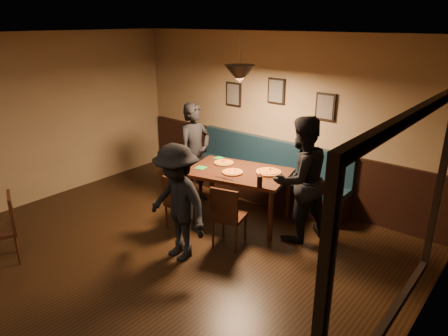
# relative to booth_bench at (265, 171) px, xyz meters

# --- Properties ---
(floor) EXTENTS (7.00, 7.00, 0.00)m
(floor) POSITION_rel_booth_bench_xyz_m (0.00, -3.20, -0.50)
(floor) COLOR black
(floor) RESTS_ON ground
(ceiling) EXTENTS (7.00, 7.00, 0.00)m
(ceiling) POSITION_rel_booth_bench_xyz_m (0.00, -3.20, 2.30)
(ceiling) COLOR silver
(ceiling) RESTS_ON ground
(wall_back) EXTENTS (6.00, 0.00, 6.00)m
(wall_back) POSITION_rel_booth_bench_xyz_m (0.00, 0.30, 0.90)
(wall_back) COLOR #8C704F
(wall_back) RESTS_ON ground
(wall_right) EXTENTS (0.00, 7.00, 7.00)m
(wall_right) POSITION_rel_booth_bench_xyz_m (3.00, -3.20, 0.90)
(wall_right) COLOR #8C704F
(wall_right) RESTS_ON ground
(wainscot) EXTENTS (5.88, 0.06, 1.00)m
(wainscot) POSITION_rel_booth_bench_xyz_m (0.00, 0.27, 0.00)
(wainscot) COLOR black
(wainscot) RESTS_ON ground
(booth_bench) EXTENTS (3.00, 0.60, 1.00)m
(booth_bench) POSITION_rel_booth_bench_xyz_m (0.00, 0.00, 0.00)
(booth_bench) COLOR #0F232D
(booth_bench) RESTS_ON ground
(window_frame) EXTENTS (0.06, 2.56, 1.86)m
(window_frame) POSITION_rel_booth_bench_xyz_m (2.96, -2.70, 1.00)
(window_frame) COLOR black
(window_frame) RESTS_ON wall_right
(window_glass) EXTENTS (0.00, 2.40, 2.40)m
(window_glass) POSITION_rel_booth_bench_xyz_m (2.93, -2.70, 1.00)
(window_glass) COLOR black
(window_glass) RESTS_ON wall_right
(picture_left) EXTENTS (0.32, 0.04, 0.42)m
(picture_left) POSITION_rel_booth_bench_xyz_m (-0.90, 0.27, 1.20)
(picture_left) COLOR black
(picture_left) RESTS_ON wall_back
(picture_center) EXTENTS (0.32, 0.04, 0.42)m
(picture_center) POSITION_rel_booth_bench_xyz_m (0.00, 0.27, 1.35)
(picture_center) COLOR black
(picture_center) RESTS_ON wall_back
(picture_right) EXTENTS (0.32, 0.04, 0.42)m
(picture_right) POSITION_rel_booth_bench_xyz_m (0.90, 0.27, 1.20)
(picture_right) COLOR black
(picture_right) RESTS_ON wall_back
(pendant_lamp) EXTENTS (0.44, 0.44, 0.25)m
(pendant_lamp) POSITION_rel_booth_bench_xyz_m (0.14, -0.92, 1.75)
(pendant_lamp) COLOR black
(pendant_lamp) RESTS_ON ceiling
(dining_table) EXTENTS (1.69, 1.30, 0.81)m
(dining_table) POSITION_rel_booth_bench_xyz_m (0.14, -0.92, -0.10)
(dining_table) COLOR #301D0D
(dining_table) RESTS_ON floor
(chair_near_left) EXTENTS (0.38, 0.38, 0.85)m
(chair_near_left) POSITION_rel_booth_bench_xyz_m (-0.33, -1.70, -0.07)
(chair_near_left) COLOR black
(chair_near_left) RESTS_ON floor
(chair_near_right) EXTENTS (0.48, 0.48, 0.90)m
(chair_near_right) POSITION_rel_booth_bench_xyz_m (0.52, -1.62, -0.05)
(chair_near_right) COLOR black
(chair_near_right) RESTS_ON floor
(diner_left) EXTENTS (0.47, 0.66, 1.71)m
(diner_left) POSITION_rel_booth_bench_xyz_m (-0.86, -0.82, 0.35)
(diner_left) COLOR black
(diner_left) RESTS_ON floor
(diner_right) EXTENTS (0.96, 1.06, 1.78)m
(diner_right) POSITION_rel_booth_bench_xyz_m (1.15, -0.84, 0.39)
(diner_right) COLOR black
(diner_right) RESTS_ON floor
(diner_front) EXTENTS (1.07, 0.69, 1.56)m
(diner_front) POSITION_rel_booth_bench_xyz_m (0.20, -2.29, 0.28)
(diner_front) COLOR black
(diner_front) RESTS_ON floor
(pizza_a) EXTENTS (0.39, 0.39, 0.04)m
(pizza_a) POSITION_rel_booth_bench_xyz_m (-0.25, -0.81, 0.32)
(pizza_a) COLOR orange
(pizza_a) RESTS_ON dining_table
(pizza_b) EXTENTS (0.39, 0.39, 0.04)m
(pizza_b) POSITION_rel_booth_bench_xyz_m (0.13, -1.06, 0.32)
(pizza_b) COLOR #CA6B26
(pizza_b) RESTS_ON dining_table
(pizza_c) EXTENTS (0.39, 0.39, 0.04)m
(pizza_c) POSITION_rel_booth_bench_xyz_m (0.55, -0.72, 0.33)
(pizza_c) COLOR gold
(pizza_c) RESTS_ON dining_table
(soda_glass) EXTENTS (0.10, 0.10, 0.16)m
(soda_glass) POSITION_rel_booth_bench_xyz_m (0.74, -1.25, 0.39)
(soda_glass) COLOR black
(soda_glass) RESTS_ON dining_table
(tabasco_bottle) EXTENTS (0.03, 0.03, 0.11)m
(tabasco_bottle) POSITION_rel_booth_bench_xyz_m (0.60, -1.02, 0.36)
(tabasco_bottle) COLOR #9A0B05
(tabasco_bottle) RESTS_ON dining_table
(napkin_a) EXTENTS (0.14, 0.14, 0.01)m
(napkin_a) POSITION_rel_booth_bench_xyz_m (-0.48, -0.65, 0.31)
(napkin_a) COLOR #1F7526
(napkin_a) RESTS_ON dining_table
(napkin_b) EXTENTS (0.19, 0.19, 0.01)m
(napkin_b) POSITION_rel_booth_bench_xyz_m (-0.40, -1.19, 0.31)
(napkin_b) COLOR #1C6B28
(napkin_b) RESTS_ON dining_table
(cutlery_set) EXTENTS (0.18, 0.07, 0.00)m
(cutlery_set) POSITION_rel_booth_bench_xyz_m (0.16, -1.31, 0.31)
(cutlery_set) COLOR silver
(cutlery_set) RESTS_ON dining_table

